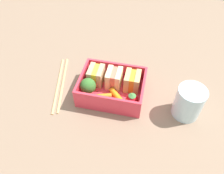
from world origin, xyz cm
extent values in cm
cube|color=#856A56|center=(0.00, 0.00, -1.00)|extent=(120.00, 120.00, 2.00)
cube|color=#E73547|center=(0.00, 0.00, 0.60)|extent=(16.26, 12.40, 1.20)
cube|color=#E73547|center=(0.00, 5.90, 3.43)|extent=(16.26, 0.60, 4.45)
cube|color=#E73547|center=(0.00, -5.90, 3.43)|extent=(16.26, 0.60, 4.45)
cube|color=#E73547|center=(-7.83, 0.00, 3.43)|extent=(0.60, 11.20, 4.45)
cube|color=#E73547|center=(7.83, 0.00, 3.43)|extent=(0.60, 11.20, 4.45)
cube|color=tan|center=(-6.10, 2.39, 3.54)|extent=(1.28, 4.77, 4.68)
cube|color=yellow|center=(-4.82, 2.39, 3.54)|extent=(1.28, 4.39, 4.30)
cube|color=tan|center=(-3.54, 2.39, 3.54)|extent=(1.28, 4.77, 4.68)
cube|color=beige|center=(-1.28, 2.39, 3.54)|extent=(1.28, 4.77, 4.68)
cube|color=#D87259|center=(0.00, 2.39, 3.54)|extent=(1.28, 4.39, 4.30)
cube|color=beige|center=(1.28, 2.39, 3.54)|extent=(1.28, 4.77, 4.68)
cube|color=tan|center=(3.54, 2.39, 3.54)|extent=(1.28, 4.77, 4.68)
cube|color=orange|center=(4.82, 2.39, 3.54)|extent=(1.28, 4.39, 4.30)
cube|color=tan|center=(6.10, 2.39, 3.54)|extent=(1.28, 4.77, 4.68)
cylinder|color=#96D266|center=(-5.58, -2.26, 2.04)|extent=(1.10, 1.10, 1.69)
sphere|color=#35682A|center=(-5.58, -2.26, 4.27)|extent=(3.94, 3.94, 3.94)
cylinder|color=orange|center=(-1.91, -2.87, 1.86)|extent=(4.96, 2.81, 1.32)
cylinder|color=orange|center=(1.59, -1.95, 1.93)|extent=(4.38, 4.53, 1.45)
sphere|color=red|center=(5.62, -3.06, 2.75)|extent=(3.10, 3.10, 3.10)
cone|color=#41853F|center=(5.62, -3.06, 4.60)|extent=(1.86, 1.86, 0.60)
cylinder|color=tan|center=(-15.21, 0.30, 0.35)|extent=(5.38, 19.67, 0.70)
cylinder|color=tan|center=(-14.07, 0.58, 0.35)|extent=(5.38, 19.67, 0.70)
cylinder|color=silver|center=(18.74, -2.00, 4.10)|extent=(6.56, 6.56, 8.20)
camera|label=1|loc=(8.04, -36.12, 44.50)|focal=35.00mm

